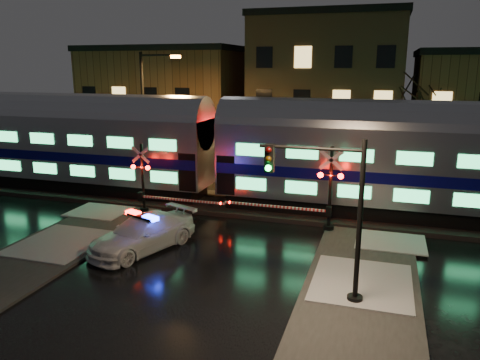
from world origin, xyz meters
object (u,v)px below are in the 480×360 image
at_px(streetlight, 147,109).
at_px(traffic_light, 332,218).
at_px(police_car, 143,233).
at_px(crossing_signal_left, 148,186).
at_px(crossing_signal_right, 322,197).

bearing_deg(streetlight, traffic_light, -44.21).
distance_m(police_car, traffic_light, 8.78).
bearing_deg(crossing_signal_left, streetlight, 117.43).
bearing_deg(crossing_signal_left, crossing_signal_right, 0.05).
relative_size(crossing_signal_left, traffic_light, 0.96).
bearing_deg(police_car, crossing_signal_left, 135.84).
bearing_deg(police_car, traffic_light, 5.94).
xyz_separation_m(crossing_signal_right, traffic_light, (1.19, -6.79, 1.24)).
bearing_deg(police_car, streetlight, 137.20).
bearing_deg(streetlight, crossing_signal_right, -27.85).
relative_size(police_car, traffic_light, 0.99).
xyz_separation_m(police_car, crossing_signal_left, (-2.17, 4.62, 0.81)).
height_order(crossing_signal_left, streetlight, streetlight).
distance_m(crossing_signal_left, streetlight, 8.29).
height_order(crossing_signal_right, crossing_signal_left, crossing_signal_right).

